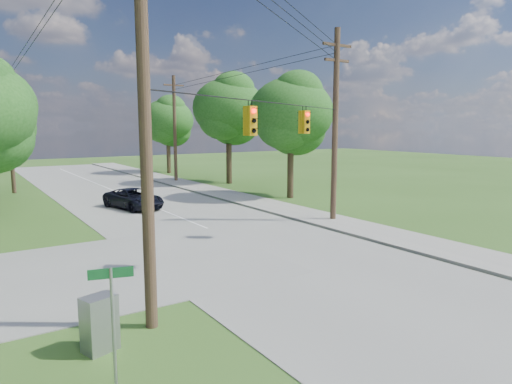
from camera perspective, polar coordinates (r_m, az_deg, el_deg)
ground at (r=14.74m, az=5.16°, el=-12.84°), size 140.00×140.00×0.00m
main_road at (r=19.69m, az=0.65°, el=-7.31°), size 10.00×100.00×0.03m
sidewalk_east at (r=23.96m, az=14.12°, el=-4.63°), size 2.60×100.00×0.12m
pole_sw at (r=11.87m, az=-13.85°, el=12.54°), size 2.00×0.32×12.00m
pole_ne at (r=25.64m, az=9.87°, el=8.50°), size 2.00×0.32×10.50m
pole_north_e at (r=44.34m, az=-10.12°, el=7.89°), size 2.00×0.32×10.00m
pole_north_w at (r=40.90m, az=-28.45°, el=7.02°), size 2.00×0.32×10.00m
power_lines at (r=24.77m, az=-9.19°, el=17.10°), size 13.93×29.62×4.93m
traffic_signals at (r=18.83m, az=3.08°, el=8.85°), size 4.91×3.27×1.05m
tree_e_near at (r=33.77m, az=4.40°, el=9.83°), size 6.20×6.20×8.81m
tree_e_mid at (r=42.40m, az=-3.45°, el=10.39°), size 6.60×6.60×9.64m
tree_e_far at (r=52.73m, az=-10.98°, el=8.76°), size 5.80×5.80×8.32m
car_main_north at (r=30.45m, az=-15.04°, el=-0.79°), size 3.22×5.00×1.28m
control_cabinet at (r=11.78m, az=-18.98°, el=-15.29°), size 0.88×0.74×1.35m
street_name_sign at (r=9.23m, az=-17.45°, el=-14.88°), size 0.79×0.24×2.72m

